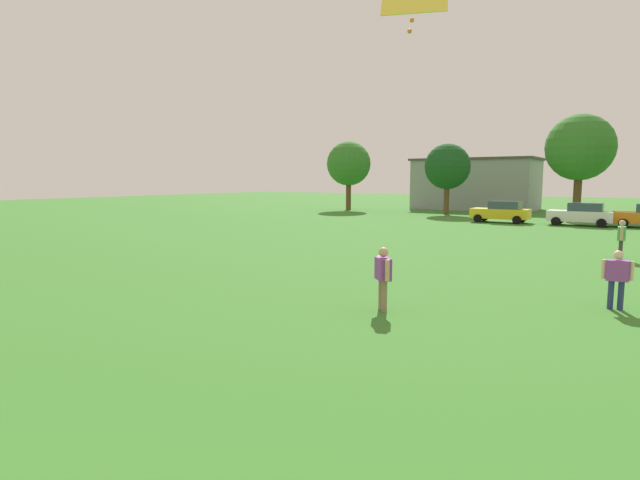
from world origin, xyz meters
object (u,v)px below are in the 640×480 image
tree_center (580,148)px  tree_far_left (349,164)px  tree_left (447,167)px  bystander_near_trees (621,236)px  adult_bystander (383,273)px  parked_car_white_1 (581,214)px  parked_car_yellow_0 (501,212)px  bystander_midfield (617,275)px

tree_center → tree_far_left: bearing=-174.7°
tree_left → tree_center: (10.94, 3.08, 1.58)m
bystander_near_trees → adult_bystander: bearing=-22.2°
adult_bystander → tree_center: (0.10, 39.02, 5.15)m
tree_far_left → parked_car_white_1: bearing=-17.2°
adult_bystander → parked_car_yellow_0: parked_car_yellow_0 is taller
tree_left → parked_car_white_1: bearing=-27.3°
bystander_near_trees → tree_far_left: bearing=-133.9°
tree_far_left → tree_center: tree_center is taller
adult_bystander → bystander_midfield: size_ratio=1.06×
adult_bystander → tree_left: size_ratio=0.24×
tree_left → tree_center: 11.47m
bystander_near_trees → parked_car_white_1: size_ratio=0.39×
tree_far_left → bystander_midfield: bearing=-50.8°
parked_car_yellow_0 → tree_far_left: 20.20m
parked_car_yellow_0 → parked_car_white_1: same height
adult_bystander → bystander_near_trees: bearing=-63.5°
adult_bystander → tree_center: 39.35m
bystander_midfield → tree_far_left: 43.43m
tree_left → bystander_midfield: bearing=-64.0°
bystander_near_trees → tree_center: tree_center is taller
adult_bystander → tree_left: (-10.84, 35.93, 3.57)m
parked_car_yellow_0 → tree_left: size_ratio=0.64×
bystander_near_trees → parked_car_white_1: bearing=-171.4°
bystander_midfield → tree_far_left: (-27.30, 33.52, 4.11)m
parked_car_yellow_0 → parked_car_white_1: 5.56m
adult_bystander → bystander_near_trees: (4.70, 13.08, 0.01)m
tree_far_left → tree_left: tree_far_left is taller
tree_far_left → tree_left: size_ratio=1.11×
bystander_midfield → tree_left: tree_left is taller
bystander_near_trees → tree_left: (-15.54, 22.86, 3.56)m
tree_far_left → tree_center: size_ratio=0.82×
bystander_midfield → parked_car_white_1: parked_car_white_1 is taller
parked_car_yellow_0 → parked_car_white_1: (5.55, 0.37, 0.00)m
adult_bystander → tree_center: tree_center is taller
parked_car_yellow_0 → tree_left: tree_left is taller
bystander_near_trees → parked_car_white_1: 16.82m
parked_car_yellow_0 → tree_center: 11.88m
parked_car_white_1 → bystander_midfield: bearing=97.7°
parked_car_yellow_0 → tree_far_left: size_ratio=0.58×
bystander_midfield → bystander_near_trees: bearing=-94.6°
tree_center → adult_bystander: bearing=-90.1°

